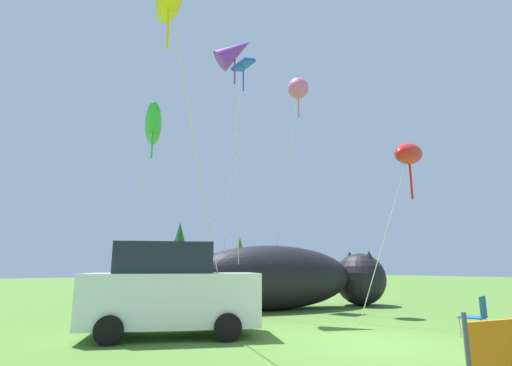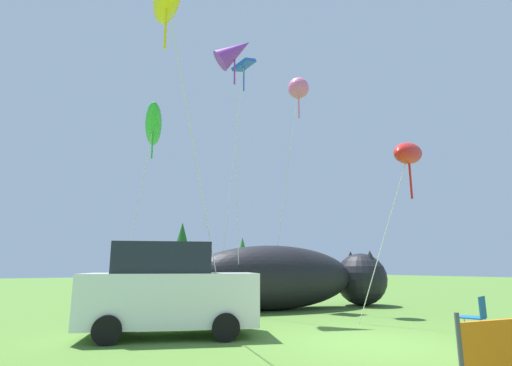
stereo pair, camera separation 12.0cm
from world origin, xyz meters
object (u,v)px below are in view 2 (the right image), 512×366
at_px(kite_red_lizard, 408,154).
at_px(kite_green_fish, 153,126).
at_px(folding_chair, 476,314).
at_px(kite_pink_octopus, 298,89).
at_px(kite_purple_delta, 235,52).
at_px(kite_blue_box, 243,70).
at_px(parked_car, 169,290).
at_px(inflatable_cat, 291,280).

distance_m(kite_red_lizard, kite_green_fish, 9.08).
relative_size(folding_chair, kite_green_fish, 0.12).
xyz_separation_m(kite_pink_octopus, kite_green_fish, (-5.20, 2.31, -1.94)).
xyz_separation_m(kite_red_lizard, kite_purple_delta, (-2.82, 4.94, 4.62)).
relative_size(folding_chair, kite_blue_box, 0.08).
distance_m(parked_car, inflatable_cat, 6.92).
relative_size(inflatable_cat, kite_red_lizard, 1.66).
xyz_separation_m(folding_chair, kite_pink_octopus, (0.45, 6.57, 8.19)).
relative_size(inflatable_cat, kite_purple_delta, 0.87).
height_order(parked_car, kite_green_fish, kite_green_fish).
relative_size(parked_car, folding_chair, 4.75).
bearing_deg(folding_chair, inflatable_cat, -17.81).
bearing_deg(kite_pink_octopus, folding_chair, -93.90).
bearing_deg(kite_blue_box, inflatable_cat, -64.59).
height_order(kite_blue_box, kite_green_fish, kite_blue_box).
xyz_separation_m(inflatable_cat, kite_green_fish, (-5.19, 1.60, 5.69)).
xyz_separation_m(parked_car, folding_chair, (5.74, -4.17, -0.51)).
distance_m(kite_pink_octopus, kite_red_lizard, 6.45).
distance_m(kite_blue_box, kite_purple_delta, 3.72).
distance_m(folding_chair, kite_blue_box, 13.63).
bearing_deg(kite_blue_box, kite_pink_octopus, -70.52).
distance_m(folding_chair, kite_red_lizard, 4.46).
bearing_deg(kite_green_fish, folding_chair, -61.85).
bearing_deg(folding_chair, kite_red_lizard, -20.61).
xyz_separation_m(parked_car, kite_purple_delta, (3.09, 2.31, 8.29)).
bearing_deg(kite_blue_box, kite_red_lizard, -84.96).
xyz_separation_m(folding_chair, kite_purple_delta, (-2.65, 6.47, 8.80)).
xyz_separation_m(kite_purple_delta, kite_green_fish, (-2.10, 2.40, -2.55)).
bearing_deg(kite_purple_delta, kite_green_fish, 131.12).
xyz_separation_m(folding_chair, kite_red_lizard, (0.17, 1.53, 4.18)).
height_order(folding_chair, kite_pink_octopus, kite_pink_octopus).
bearing_deg(kite_pink_octopus, kite_green_fish, 156.06).
distance_m(kite_pink_octopus, kite_green_fish, 6.01).
height_order(kite_red_lizard, kite_purple_delta, kite_purple_delta).
height_order(parked_car, inflatable_cat, inflatable_cat).
bearing_deg(kite_green_fish, inflatable_cat, -17.16).
distance_m(folding_chair, kite_purple_delta, 11.24).
relative_size(folding_chair, kite_pink_octopus, 0.10).
bearing_deg(parked_car, folding_chair, -11.64).
xyz_separation_m(kite_pink_octopus, kite_red_lizard, (-0.28, -5.04, -4.01)).
relative_size(kite_blue_box, kite_purple_delta, 1.10).
bearing_deg(kite_red_lizard, kite_blue_box, 95.04).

